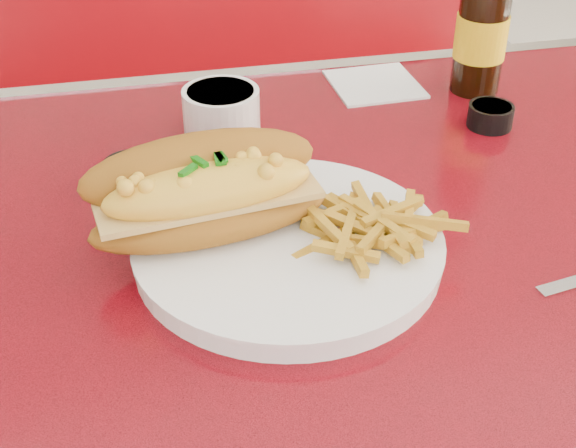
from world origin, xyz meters
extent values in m
cube|color=red|center=(0.00, 0.00, 0.75)|extent=(1.20, 0.80, 0.04)
cube|color=white|center=(0.00, 0.40, 0.75)|extent=(1.22, 0.03, 0.04)
cube|color=#9C0A12|center=(0.00, 0.78, 0.23)|extent=(1.20, 0.50, 0.45)
cube|color=#9C0A12|center=(0.00, 1.00, 0.68)|extent=(1.20, 0.08, 0.45)
cylinder|color=white|center=(-0.09, -0.06, 0.78)|extent=(0.40, 0.40, 0.02)
cylinder|color=white|center=(-0.09, -0.06, 0.79)|extent=(0.40, 0.40, 0.00)
ellipsoid|color=#A2641A|center=(-0.17, -0.03, 0.81)|extent=(0.25, 0.11, 0.05)
cube|color=#DCB562|center=(-0.17, -0.03, 0.83)|extent=(0.23, 0.09, 0.01)
ellipsoid|color=yellow|center=(-0.17, -0.03, 0.85)|extent=(0.22, 0.09, 0.05)
ellipsoid|color=#A2641A|center=(-0.17, 0.00, 0.85)|extent=(0.25, 0.12, 0.09)
cube|color=silver|center=(-0.02, -0.04, 0.79)|extent=(0.06, 0.12, 0.00)
cube|color=silver|center=(-0.05, 0.03, 0.79)|extent=(0.03, 0.04, 0.00)
cylinder|color=white|center=(-0.12, 0.23, 0.80)|extent=(0.10, 0.10, 0.05)
cylinder|color=black|center=(-0.12, 0.23, 0.82)|extent=(0.09, 0.09, 0.01)
cylinder|color=black|center=(-0.24, 0.11, 0.79)|extent=(0.08, 0.08, 0.03)
cylinder|color=#D4784D|center=(-0.24, 0.11, 0.80)|extent=(0.07, 0.07, 0.01)
cylinder|color=black|center=(0.22, 0.17, 0.78)|extent=(0.07, 0.07, 0.03)
cylinder|color=#D4784D|center=(0.22, 0.17, 0.80)|extent=(0.06, 0.06, 0.01)
cylinder|color=black|center=(0.25, 0.27, 0.86)|extent=(0.09, 0.09, 0.18)
cylinder|color=yellow|center=(0.25, 0.27, 0.85)|extent=(0.09, 0.09, 0.06)
cube|color=white|center=(0.11, 0.32, 0.77)|extent=(0.13, 0.13, 0.00)
camera|label=1|loc=(-0.23, -0.69, 1.26)|focal=50.00mm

